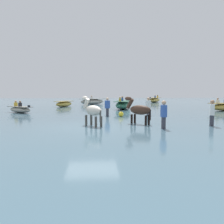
{
  "coord_description": "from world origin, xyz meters",
  "views": [
    {
      "loc": [
        0.14,
        -10.99,
        2.0
      ],
      "look_at": [
        1.14,
        2.27,
        0.84
      ],
      "focal_mm": 36.48,
      "sensor_mm": 36.0,
      "label": 1
    }
  ],
  "objects": [
    {
      "name": "boat_mid_channel",
      "position": [
        2.97,
        11.67,
        0.74
      ],
      "size": [
        2.37,
        4.38,
        1.27
      ],
      "color": "#337556",
      "rests_on": "water_surface"
    },
    {
      "name": "boat_near_starboard",
      "position": [
        9.94,
        25.92,
        0.72
      ],
      "size": [
        3.3,
        4.05,
        1.23
      ],
      "color": "gold",
      "rests_on": "water_surface"
    },
    {
      "name": "water_surface",
      "position": [
        0.0,
        10.0,
        0.17
      ],
      "size": [
        90.0,
        90.0,
        0.34
      ],
      "primitive_type": "cube",
      "color": "#476675",
      "rests_on": "ground"
    },
    {
      "name": "person_onlooker_left",
      "position": [
        1.01,
        4.83,
        0.87
      ],
      "size": [
        0.37,
        0.37,
        1.63
      ],
      "color": "#383842",
      "rests_on": "ground"
    },
    {
      "name": "person_wading_close",
      "position": [
        3.98,
        5.12,
        0.87
      ],
      "size": [
        0.36,
        0.27,
        1.63
      ],
      "color": "#383842",
      "rests_on": "ground"
    },
    {
      "name": "channel_buoy",
      "position": [
        1.91,
        4.29,
        0.52
      ],
      "size": [
        0.35,
        0.35,
        0.8
      ],
      "color": "yellow",
      "rests_on": "water_surface"
    },
    {
      "name": "boat_far_offshore",
      "position": [
        -3.42,
        15.62,
        0.65
      ],
      "size": [
        2.16,
        3.07,
        0.63
      ],
      "color": "gold",
      "rests_on": "water_surface"
    },
    {
      "name": "horse_lead_dark_bay",
      "position": [
        2.44,
        0.67,
        1.04
      ],
      "size": [
        1.36,
        1.33,
        1.76
      ],
      "color": "#382319",
      "rests_on": "ground"
    },
    {
      "name": "boat_mid_outer",
      "position": [
        -0.2,
        20.25,
        0.72
      ],
      "size": [
        3.72,
        3.19,
        1.24
      ],
      "color": "#B2AD9E",
      "rests_on": "water_surface"
    },
    {
      "name": "boat_far_inshore",
      "position": [
        -5.94,
        7.98,
        0.61
      ],
      "size": [
        2.5,
        2.31,
        0.99
      ],
      "color": "#B2AD9E",
      "rests_on": "water_surface"
    },
    {
      "name": "person_spectator_far",
      "position": [
        5.85,
        -0.34,
        0.87
      ],
      "size": [
        0.31,
        0.37,
        1.63
      ],
      "color": "#383842",
      "rests_on": "ground"
    },
    {
      "name": "horse_trailing_pinto",
      "position": [
        0.03,
        0.22,
        1.07
      ],
      "size": [
        1.15,
        1.54,
        1.8
      ],
      "color": "beige",
      "rests_on": "ground"
    },
    {
      "name": "ground_plane",
      "position": [
        0.0,
        0.0,
        0.0
      ],
      "size": [
        120.0,
        120.0,
        0.0
      ],
      "primitive_type": "plane",
      "color": "#756B56"
    },
    {
      "name": "person_wading_mid",
      "position": [
        3.25,
        -0.94,
        0.87
      ],
      "size": [
        0.22,
        0.33,
        1.63
      ],
      "color": "#383842",
      "rests_on": "ground"
    }
  ]
}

